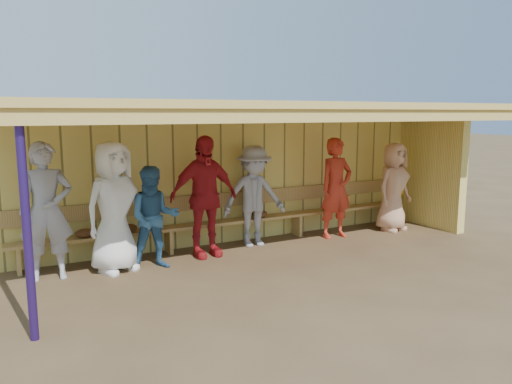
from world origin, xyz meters
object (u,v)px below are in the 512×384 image
Objects in this scene: player_a at (46,211)px; bench at (236,215)px; player_e at (254,196)px; player_g at (336,188)px; player_h at (394,187)px; player_d at (204,197)px; player_b at (115,207)px; player_c at (154,218)px.

player_a is 3.29m from bench.
player_e is 0.24× the size of bench.
player_g reaches higher than player_h.
player_d reaches higher than player_a.
player_g is (4.16, 0.10, -0.03)m from player_b.
player_a is 1.25× the size of player_c.
bench is at bearing 15.21° from player_a.
player_c is 0.98m from player_d.
bench is (-1.86, 0.51, -0.42)m from player_g.
player_d is at bearing 6.48° from player_a.
player_c is at bearing -156.79° from bench.
player_a is 2.39m from player_d.
player_c is at bearing -35.87° from player_b.
player_d reaches higher than player_e.
player_b is 1.03× the size of player_g.
player_b is at bearing -0.33° from player_a.
player_e is (2.50, 0.30, -0.08)m from player_b.
player_b is at bearing 168.60° from player_h.
player_h is (5.51, -0.01, -0.09)m from player_b.
player_e is at bearing 7.44° from player_d.
bench is (1.74, 0.75, -0.26)m from player_c.
player_a is at bearing -171.18° from bench.
player_b reaches higher than bench.
player_h reaches higher than bench.
bench is (3.22, 0.50, -0.46)m from player_a.
player_c is 3.62m from player_g.
player_e is at bearing 9.63° from player_a.
player_c is 0.89× the size of player_h.
player_c is at bearing -160.45° from player_e.
player_b is 5.51m from player_h.
player_b reaches higher than player_h.
player_g reaches higher than player_e.
player_h is (6.43, -0.12, -0.10)m from player_a.
bench is (2.29, 0.61, -0.45)m from player_b.
player_b is at bearing 179.20° from player_c.
player_b reaches higher than player_c.
bench is (-0.21, 0.31, -0.37)m from player_e.
player_d reaches higher than player_h.
bench is at bearing 28.05° from player_d.
player_a is at bearing 179.14° from player_g.
player_b is 0.26× the size of bench.
player_b is at bearing -179.38° from player_g.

